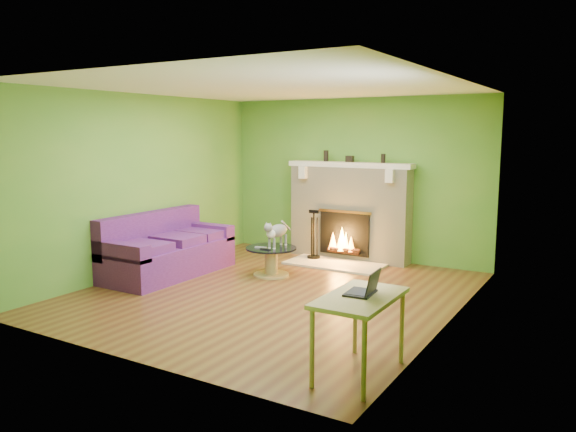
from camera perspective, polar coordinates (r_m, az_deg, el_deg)
name	(u,v)px	position (r m, az deg, el deg)	size (l,w,h in m)	color
floor	(273,293)	(7.31, -1.52, -7.80)	(5.00, 5.00, 0.00)	#572E19
ceiling	(272,87)	(7.04, -1.60, 12.98)	(5.00, 5.00, 0.00)	white
wall_back	(355,179)	(9.25, 6.79, 3.78)	(5.00, 5.00, 0.00)	#478C2D
wall_front	(120,218)	(5.14, -16.67, -0.24)	(5.00, 5.00, 0.00)	#478C2D
wall_left	(143,184)	(8.47, -14.53, 3.14)	(5.00, 5.00, 0.00)	#478C2D
wall_right	(453,204)	(6.16, 16.42, 1.16)	(5.00, 5.00, 0.00)	#478C2D
window_frame	(427,188)	(5.27, 13.95, 2.81)	(1.20, 1.20, 0.00)	silver
window_pane	(426,188)	(5.27, 13.87, 2.82)	(1.06, 1.06, 0.00)	white
fireplace	(349,212)	(9.14, 6.26, 0.41)	(2.10, 0.46, 1.58)	#BFB99E
hearth	(335,264)	(8.83, 4.78, -4.87)	(1.50, 0.75, 0.03)	beige
mantel	(350,165)	(9.05, 6.28, 5.21)	(2.10, 0.28, 0.08)	silver
sofa	(166,251)	(8.36, -12.27, -3.46)	(0.90, 2.00, 0.90)	#47185D
coffee_table	(271,259)	(8.11, -1.72, -4.42)	(0.73, 0.73, 0.42)	tan
desk	(360,305)	(4.80, 7.31, -9.00)	(0.54, 0.94, 0.70)	tan
cat	(278,234)	(8.03, -1.06, -1.82)	(0.23, 0.63, 0.40)	slate
remote_silver	(261,247)	(8.02, -2.79, -3.21)	(0.17, 0.04, 0.02)	#949496
remote_black	(265,249)	(7.91, -2.31, -3.38)	(0.16, 0.04, 0.02)	black
laptop	(360,281)	(4.80, 7.37, -6.60)	(0.26, 0.29, 0.22)	black
fire_tools	(314,234)	(9.08, 2.63, -1.83)	(0.21, 0.21, 0.79)	black
mantel_vase_left	(326,156)	(9.26, 3.89, 6.12)	(0.08, 0.08, 0.18)	black
mantel_vase_right	(383,158)	(8.86, 9.65, 5.78)	(0.07, 0.07, 0.14)	black
mantel_box	(350,159)	(9.08, 6.29, 5.79)	(0.12, 0.08, 0.10)	black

